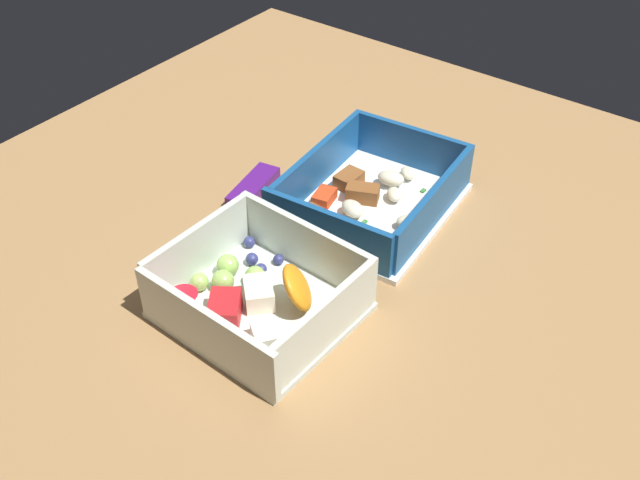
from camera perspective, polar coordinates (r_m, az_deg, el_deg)
table_surface at (r=68.37cm, az=0.69°, el=-1.60°), size 80.00×80.00×2.00cm
pasta_container at (r=71.82cm, az=3.89°, el=3.34°), size 18.18×14.75×5.11cm
fruit_bowl at (r=61.17cm, az=-5.01°, el=-4.20°), size 13.63×15.02×5.49cm
candy_bar at (r=74.99cm, az=-5.15°, el=4.07°), size 7.33×3.68×1.20cm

